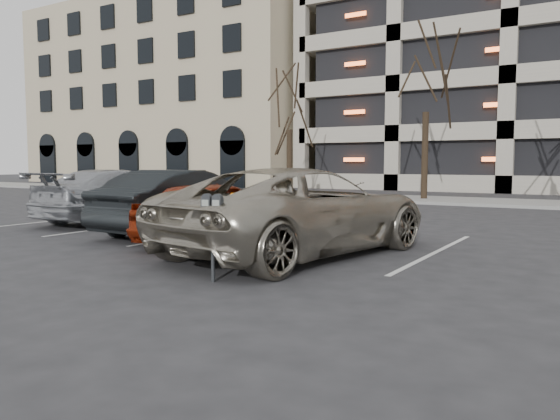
{
  "coord_description": "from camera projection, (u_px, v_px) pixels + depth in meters",
  "views": [
    {
      "loc": [
        4.28,
        -8.09,
        1.72
      ],
      "look_at": [
        -0.09,
        -0.99,
        1.0
      ],
      "focal_mm": 35.0,
      "sensor_mm": 36.0,
      "label": 1
    }
  ],
  "objects": [
    {
      "name": "tree_b",
      "position": [
        427.0,
        57.0,
        23.83
      ],
      "size": [
        3.85,
        3.85,
        8.75
      ],
      "color": "black",
      "rests_on": "ground"
    },
    {
      "name": "parking_meter",
      "position": [
        212.0,
        216.0,
        7.8
      ],
      "size": [
        0.34,
        0.18,
        1.25
      ],
      "rotation": [
        0.0,
        0.0,
        0.2
      ],
      "color": "black",
      "rests_on": "ground"
    },
    {
      "name": "tree_a",
      "position": [
        289.0,
        89.0,
        27.57
      ],
      "size": [
        3.31,
        3.31,
        7.53
      ],
      "color": "black",
      "rests_on": "ground"
    },
    {
      "name": "ground",
      "position": [
        315.0,
        264.0,
        9.25
      ],
      "size": [
        140.0,
        140.0,
        0.0
      ],
      "primitive_type": "plane",
      "color": "#28282B",
      "rests_on": "ground"
    },
    {
      "name": "sidewalk",
      "position": [
        495.0,
        202.0,
        22.81
      ],
      "size": [
        80.0,
        4.0,
        0.12
      ],
      "primitive_type": "cube",
      "color": "gray",
      "rests_on": "ground"
    },
    {
      "name": "suv_silver",
      "position": [
        300.0,
        211.0,
        10.24
      ],
      "size": [
        3.69,
        6.24,
        1.63
      ],
      "rotation": [
        0.0,
        0.0,
        2.96
      ],
      "color": "#ACA492",
      "rests_on": "ground"
    },
    {
      "name": "stall_lines",
      "position": [
        308.0,
        241.0,
        11.93
      ],
      "size": [
        16.9,
        5.2,
        0.0
      ],
      "color": "silver",
      "rests_on": "ground"
    },
    {
      "name": "car_dark",
      "position": [
        184.0,
        202.0,
        13.25
      ],
      "size": [
        1.72,
        4.72,
        1.54
      ],
      "primitive_type": "imported",
      "rotation": [
        0.0,
        0.0,
        3.12
      ],
      "color": "black",
      "rests_on": "ground"
    },
    {
      "name": "car_silver",
      "position": [
        122.0,
        196.0,
        15.87
      ],
      "size": [
        2.15,
        5.25,
        1.52
      ],
      "primitive_type": "imported",
      "rotation": [
        0.0,
        0.0,
        3.14
      ],
      "color": "#A7AAAF",
      "rests_on": "ground"
    },
    {
      "name": "car_red",
      "position": [
        213.0,
        211.0,
        11.74
      ],
      "size": [
        1.97,
        4.12,
        1.36
      ],
      "primitive_type": "imported",
      "rotation": [
        0.0,
        0.0,
        3.23
      ],
      "color": "maroon",
      "rests_on": "ground"
    },
    {
      "name": "office_building",
      "position": [
        196.0,
        98.0,
        48.61
      ],
      "size": [
        26.0,
        16.2,
        15.0
      ],
      "color": "tan",
      "rests_on": "ground"
    }
  ]
}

